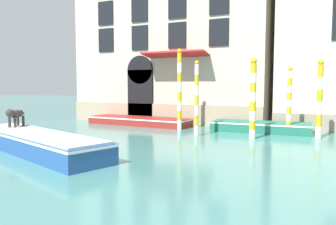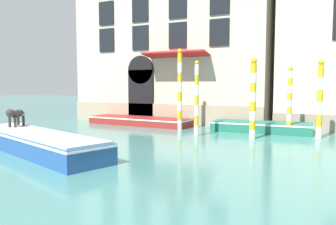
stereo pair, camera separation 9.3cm
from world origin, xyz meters
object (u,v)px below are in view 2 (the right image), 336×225
at_px(mooring_pole_0, 253,98).
at_px(mooring_pole_3, 320,99).
at_px(mooring_pole_1, 180,89).
at_px(boat_foreground, 36,141).
at_px(boat_moored_near_palazzo, 139,121).
at_px(mooring_pole_4, 290,101).
at_px(mooring_pole_2, 197,98).
at_px(dog_on_deck, 15,114).
at_px(boat_moored_far, 261,127).

relative_size(mooring_pole_0, mooring_pole_3, 1.02).
height_order(mooring_pole_0, mooring_pole_1, mooring_pole_1).
xyz_separation_m(boat_foreground, mooring_pole_0, (6.90, 6.35, 1.52)).
xyz_separation_m(boat_foreground, mooring_pole_3, (9.71, 7.81, 1.48)).
height_order(boat_moored_near_palazzo, mooring_pole_0, mooring_pole_0).
xyz_separation_m(boat_moored_near_palazzo, mooring_pole_1, (3.24, -1.08, 2.03)).
bearing_deg(mooring_pole_0, boat_foreground, -137.37).
bearing_deg(mooring_pole_4, mooring_pole_0, -127.00).
relative_size(mooring_pole_2, mooring_pole_3, 1.00).
relative_size(boat_moored_near_palazzo, mooring_pole_2, 1.86).
bearing_deg(mooring_pole_4, dog_on_deck, -144.57).
xyz_separation_m(dog_on_deck, mooring_pole_1, (4.62, 7.10, 1.02)).
relative_size(mooring_pole_1, mooring_pole_2, 1.22).
xyz_separation_m(boat_moored_far, mooring_pole_1, (-4.32, -1.03, 2.01)).
xyz_separation_m(boat_moored_far, mooring_pole_2, (-2.69, -2.77, 1.59)).
distance_m(boat_moored_near_palazzo, mooring_pole_4, 9.18).
relative_size(mooring_pole_0, mooring_pole_4, 1.10).
bearing_deg(mooring_pole_0, dog_on_deck, -148.52).
height_order(dog_on_deck, mooring_pole_1, mooring_pole_1).
bearing_deg(dog_on_deck, mooring_pole_1, 128.83).
height_order(boat_moored_near_palazzo, boat_moored_far, boat_moored_far).
height_order(boat_moored_near_palazzo, mooring_pole_4, mooring_pole_4).
bearing_deg(mooring_pole_0, mooring_pole_2, -177.40).
bearing_deg(boat_foreground, mooring_pole_2, 75.09).
xyz_separation_m(boat_foreground, boat_moored_near_palazzo, (-0.68, 9.04, -0.14)).
bearing_deg(mooring_pole_1, mooring_pole_2, -46.71).
bearing_deg(boat_foreground, boat_moored_far, 71.61).
height_order(dog_on_deck, mooring_pole_3, mooring_pole_3).
relative_size(boat_foreground, mooring_pole_2, 2.15).
bearing_deg(mooring_pole_3, mooring_pole_0, -152.53).
bearing_deg(mooring_pole_4, boat_moored_near_palazzo, 175.09).
bearing_deg(dog_on_deck, boat_moored_far, 114.17).
bearing_deg(boat_moored_far, mooring_pole_1, -166.96).
bearing_deg(mooring_pole_2, mooring_pole_3, 16.00).
bearing_deg(boat_moored_near_palazzo, dog_on_deck, -95.37).
height_order(boat_foreground, mooring_pole_2, mooring_pole_2).
relative_size(mooring_pole_1, mooring_pole_3, 1.23).
xyz_separation_m(mooring_pole_0, mooring_pole_3, (2.81, 1.46, -0.04)).
bearing_deg(mooring_pole_2, mooring_pole_1, 133.29).
distance_m(boat_moored_near_palazzo, mooring_pole_3, 10.59).
height_order(boat_moored_near_palazzo, mooring_pole_1, mooring_pole_1).
bearing_deg(boat_moored_far, boat_moored_near_palazzo, 179.25).
xyz_separation_m(dog_on_deck, mooring_pole_3, (11.77, 6.95, 0.60)).
xyz_separation_m(boat_moored_far, mooring_pole_0, (0.02, -2.64, 1.63)).
distance_m(boat_foreground, mooring_pole_3, 12.55).
height_order(dog_on_deck, boat_moored_near_palazzo, dog_on_deck).
distance_m(boat_moored_near_palazzo, mooring_pole_1, 3.97).
bearing_deg(boat_moored_near_palazzo, mooring_pole_0, -15.31).
distance_m(mooring_pole_2, mooring_pole_4, 4.63).
height_order(mooring_pole_2, mooring_pole_4, mooring_pole_2).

